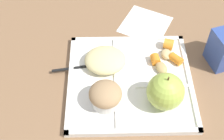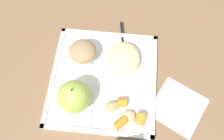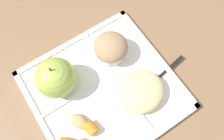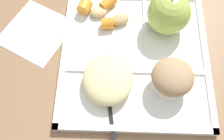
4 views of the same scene
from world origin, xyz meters
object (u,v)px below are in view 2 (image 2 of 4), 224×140
Objects in this scene: lunch_tray at (104,79)px; green_apple at (74,97)px; plastic_fork at (123,47)px; bran_muffin at (83,53)px.

green_apple is (-0.07, 0.06, 0.05)m from lunch_tray.
lunch_tray reaches higher than plastic_fork.
lunch_tray is at bearing -40.81° from green_apple.
bran_muffin is (0.14, 0.00, -0.01)m from green_apple.
plastic_fork is at bearing -31.39° from green_apple.
bran_muffin reaches higher than lunch_tray.
green_apple reaches higher than lunch_tray.
bran_muffin is at bearing 0.00° from green_apple.
green_apple is 1.25× the size of bran_muffin.
plastic_fork is (0.18, -0.11, -0.04)m from green_apple.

